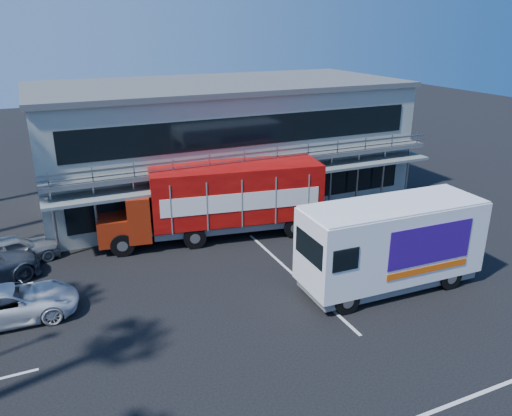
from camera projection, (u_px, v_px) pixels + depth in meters
name	position (u px, v px, depth m)	size (l,w,h in m)	color
ground	(287.00, 320.00, 19.04)	(120.00, 120.00, 0.00)	black
building	(221.00, 140.00, 31.69)	(22.40, 12.00, 7.30)	gray
red_truck	(221.00, 198.00, 25.91)	(11.71, 4.45, 3.85)	maroon
white_van	(391.00, 244.00, 20.82)	(7.85, 2.93, 3.79)	white
parked_car_c	(11.00, 304.00, 18.90)	(2.25, 4.87, 1.35)	silver
parked_car_e	(12.00, 251.00, 23.23)	(1.68, 4.18, 1.42)	slate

